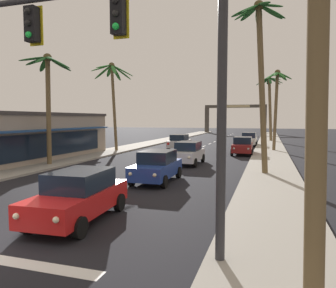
{
  "coord_description": "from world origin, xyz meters",
  "views": [
    {
      "loc": [
        7.57,
        -6.52,
        3.41
      ],
      "look_at": [
        3.01,
        8.0,
        2.2
      ],
      "focal_mm": 34.17,
      "sensor_mm": 36.0,
      "label": 1
    }
  ],
  "objects_px": {
    "sedan_oncoming_far": "(180,142)",
    "palm_left_second": "(48,84)",
    "sedan_fifth_in_queue": "(188,153)",
    "palm_right_farthest": "(270,97)",
    "sedan_lead_at_stop_bar": "(79,195)",
    "palm_left_third": "(113,84)",
    "sedan_third_in_queue": "(157,166)",
    "sedan_parked_mid_kerb": "(249,139)",
    "storefront_strip_left": "(17,136)",
    "palm_right_second": "(260,52)",
    "sedan_parked_nearest_kerb": "(243,146)",
    "palm_right_third": "(276,92)",
    "town_gateway_arch": "(235,115)",
    "traffic_signal_mast": "(90,45)"
  },
  "relations": [
    {
      "from": "traffic_signal_mast",
      "to": "palm_left_third",
      "type": "height_order",
      "value": "palm_left_third"
    },
    {
      "from": "sedan_third_in_queue",
      "to": "town_gateway_arch",
      "type": "xyz_separation_m",
      "value": [
        -1.86,
        60.76,
        3.45
      ]
    },
    {
      "from": "sedan_lead_at_stop_bar",
      "to": "sedan_fifth_in_queue",
      "type": "distance_m",
      "value": 14.1
    },
    {
      "from": "traffic_signal_mast",
      "to": "storefront_strip_left",
      "type": "distance_m",
      "value": 21.09
    },
    {
      "from": "sedan_fifth_in_queue",
      "to": "palm_right_farthest",
      "type": "xyz_separation_m",
      "value": [
        5.82,
        26.84,
        5.69
      ]
    },
    {
      "from": "sedan_third_in_queue",
      "to": "town_gateway_arch",
      "type": "distance_m",
      "value": 60.89
    },
    {
      "from": "palm_right_third",
      "to": "sedan_parked_nearest_kerb",
      "type": "bearing_deg",
      "value": -126.52
    },
    {
      "from": "sedan_oncoming_far",
      "to": "palm_left_third",
      "type": "bearing_deg",
      "value": -146.04
    },
    {
      "from": "palm_left_second",
      "to": "town_gateway_arch",
      "type": "xyz_separation_m",
      "value": [
        7.47,
        57.57,
        -1.59
      ]
    },
    {
      "from": "palm_left_third",
      "to": "storefront_strip_left",
      "type": "bearing_deg",
      "value": -117.01
    },
    {
      "from": "palm_right_farthest",
      "to": "storefront_strip_left",
      "type": "relative_size",
      "value": 0.58
    },
    {
      "from": "sedan_third_in_queue",
      "to": "town_gateway_arch",
      "type": "bearing_deg",
      "value": 91.75
    },
    {
      "from": "sedan_lead_at_stop_bar",
      "to": "storefront_strip_left",
      "type": "height_order",
      "value": "storefront_strip_left"
    },
    {
      "from": "palm_left_third",
      "to": "sedan_third_in_queue",
      "type": "bearing_deg",
      "value": -54.89
    },
    {
      "from": "sedan_parked_mid_kerb",
      "to": "sedan_oncoming_far",
      "type": "bearing_deg",
      "value": -133.9
    },
    {
      "from": "traffic_signal_mast",
      "to": "palm_right_third",
      "type": "xyz_separation_m",
      "value": [
        5.06,
        27.8,
        0.86
      ]
    },
    {
      "from": "storefront_strip_left",
      "to": "sedan_parked_mid_kerb",
      "type": "bearing_deg",
      "value": 48.84
    },
    {
      "from": "sedan_third_in_queue",
      "to": "sedan_lead_at_stop_bar",
      "type": "bearing_deg",
      "value": -92.25
    },
    {
      "from": "traffic_signal_mast",
      "to": "palm_left_second",
      "type": "bearing_deg",
      "value": 131.43
    },
    {
      "from": "sedan_lead_at_stop_bar",
      "to": "palm_left_second",
      "type": "distance_m",
      "value": 14.57
    },
    {
      "from": "traffic_signal_mast",
      "to": "sedan_lead_at_stop_bar",
      "type": "xyz_separation_m",
      "value": [
        -1.64,
        1.87,
        -4.4
      ]
    },
    {
      "from": "sedan_oncoming_far",
      "to": "palm_left_second",
      "type": "xyz_separation_m",
      "value": [
        -5.71,
        -14.57,
        5.04
      ]
    },
    {
      "from": "sedan_fifth_in_queue",
      "to": "sedan_third_in_queue",
      "type": "bearing_deg",
      "value": -89.95
    },
    {
      "from": "palm_right_farthest",
      "to": "town_gateway_arch",
      "type": "relative_size",
      "value": 0.68
    },
    {
      "from": "sedan_oncoming_far",
      "to": "storefront_strip_left",
      "type": "distance_m",
      "value": 16.39
    },
    {
      "from": "sedan_lead_at_stop_bar",
      "to": "palm_left_second",
      "type": "bearing_deg",
      "value": 131.44
    },
    {
      "from": "palm_right_third",
      "to": "storefront_strip_left",
      "type": "xyz_separation_m",
      "value": [
        -20.43,
        -13.73,
        -4.16
      ]
    },
    {
      "from": "sedan_fifth_in_queue",
      "to": "sedan_oncoming_far",
      "type": "distance_m",
      "value": 11.31
    },
    {
      "from": "sedan_parked_mid_kerb",
      "to": "palm_left_second",
      "type": "height_order",
      "value": "palm_left_second"
    },
    {
      "from": "sedan_third_in_queue",
      "to": "palm_left_third",
      "type": "xyz_separation_m",
      "value": [
        -9.64,
        13.71,
        6.08
      ]
    },
    {
      "from": "storefront_strip_left",
      "to": "palm_left_second",
      "type": "bearing_deg",
      "value": -22.59
    },
    {
      "from": "palm_left_third",
      "to": "palm_right_farthest",
      "type": "bearing_deg",
      "value": 52.56
    },
    {
      "from": "sedan_fifth_in_queue",
      "to": "sedan_parked_mid_kerb",
      "type": "height_order",
      "value": "same"
    },
    {
      "from": "palm_left_second",
      "to": "town_gateway_arch",
      "type": "bearing_deg",
      "value": 82.61
    },
    {
      "from": "palm_left_second",
      "to": "palm_right_farthest",
      "type": "bearing_deg",
      "value": 63.75
    },
    {
      "from": "sedan_oncoming_far",
      "to": "town_gateway_arch",
      "type": "relative_size",
      "value": 0.31
    },
    {
      "from": "sedan_lead_at_stop_bar",
      "to": "storefront_strip_left",
      "type": "relative_size",
      "value": 0.27
    },
    {
      "from": "palm_right_farthest",
      "to": "storefront_strip_left",
      "type": "height_order",
      "value": "palm_right_farthest"
    },
    {
      "from": "sedan_fifth_in_queue",
      "to": "palm_right_third",
      "type": "relative_size",
      "value": 0.53
    },
    {
      "from": "sedan_oncoming_far",
      "to": "palm_right_second",
      "type": "relative_size",
      "value": 0.43
    },
    {
      "from": "sedan_parked_mid_kerb",
      "to": "palm_right_second",
      "type": "distance_m",
      "value": 22.27
    },
    {
      "from": "palm_left_third",
      "to": "palm_right_farthest",
      "type": "relative_size",
      "value": 0.94
    },
    {
      "from": "palm_left_second",
      "to": "palm_right_third",
      "type": "bearing_deg",
      "value": 44.87
    },
    {
      "from": "traffic_signal_mast",
      "to": "town_gateway_arch",
      "type": "distance_m",
      "value": 69.76
    },
    {
      "from": "palm_left_third",
      "to": "storefront_strip_left",
      "type": "xyz_separation_m",
      "value": [
        -4.37,
        -8.56,
        -4.97
      ]
    },
    {
      "from": "sedan_fifth_in_queue",
      "to": "palm_right_second",
      "type": "height_order",
      "value": "palm_right_second"
    },
    {
      "from": "sedan_parked_nearest_kerb",
      "to": "storefront_strip_left",
      "type": "bearing_deg",
      "value": -150.97
    },
    {
      "from": "sedan_lead_at_stop_bar",
      "to": "storefront_strip_left",
      "type": "bearing_deg",
      "value": 138.39
    },
    {
      "from": "traffic_signal_mast",
      "to": "sedan_third_in_queue",
      "type": "distance_m",
      "value": 10.04
    },
    {
      "from": "palm_right_second",
      "to": "sedan_fifth_in_queue",
      "type": "bearing_deg",
      "value": 148.15
    }
  ]
}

